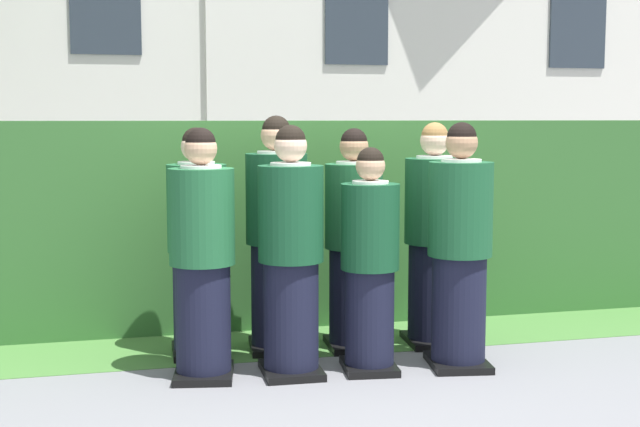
% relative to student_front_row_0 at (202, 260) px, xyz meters
% --- Properties ---
extents(ground_plane, '(60.00, 60.00, 0.00)m').
position_rel_student_front_row_0_xyz_m(ground_plane, '(0.85, -0.08, -0.79)').
color(ground_plane, slate).
extents(student_front_row_0, '(0.46, 0.53, 1.66)m').
position_rel_student_front_row_0_xyz_m(student_front_row_0, '(0.00, 0.00, 0.00)').
color(student_front_row_0, black).
rests_on(student_front_row_0, ground).
extents(student_front_row_1, '(0.44, 0.49, 1.67)m').
position_rel_student_front_row_0_xyz_m(student_front_row_1, '(0.58, -0.07, 0.01)').
color(student_front_row_1, black).
rests_on(student_front_row_1, ground).
extents(student_front_row_2, '(0.40, 0.47, 1.52)m').
position_rel_student_front_row_0_xyz_m(student_front_row_2, '(1.12, -0.12, -0.07)').
color(student_front_row_2, black).
rests_on(student_front_row_2, ground).
extents(student_front_row_3, '(0.46, 0.56, 1.69)m').
position_rel_student_front_row_0_xyz_m(student_front_row_3, '(1.74, -0.18, 0.02)').
color(student_front_row_3, black).
rests_on(student_front_row_3, ground).
extents(student_rear_row_0, '(0.43, 0.49, 1.65)m').
position_rel_student_front_row_0_xyz_m(student_rear_row_0, '(0.03, 0.58, -0.00)').
color(student_rear_row_0, black).
rests_on(student_rear_row_0, ground).
extents(student_rear_row_1, '(0.45, 0.56, 1.73)m').
position_rel_student_front_row_0_xyz_m(student_rear_row_1, '(0.61, 0.57, 0.04)').
color(student_rear_row_1, black).
rests_on(student_rear_row_1, ground).
extents(student_rear_row_2, '(0.43, 0.50, 1.64)m').
position_rel_student_front_row_0_xyz_m(student_rear_row_2, '(1.18, 0.48, -0.01)').
color(student_rear_row_2, black).
rests_on(student_rear_row_2, ground).
extents(student_rear_row_3, '(0.44, 0.52, 1.68)m').
position_rel_student_front_row_0_xyz_m(student_rear_row_3, '(1.80, 0.45, 0.01)').
color(student_rear_row_3, black).
rests_on(student_rear_row_3, ground).
extents(hedge, '(8.04, 0.70, 1.69)m').
position_rel_student_front_row_0_xyz_m(hedge, '(0.85, 1.52, 0.06)').
color(hedge, '#33662D').
rests_on(hedge, ground).
extents(lawn_strip, '(8.04, 0.90, 0.01)m').
position_rel_student_front_row_0_xyz_m(lawn_strip, '(0.85, 0.72, -0.78)').
color(lawn_strip, '#477A38').
rests_on(lawn_strip, ground).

